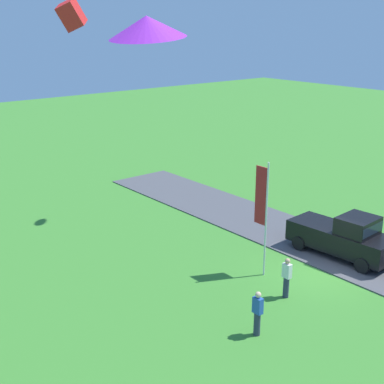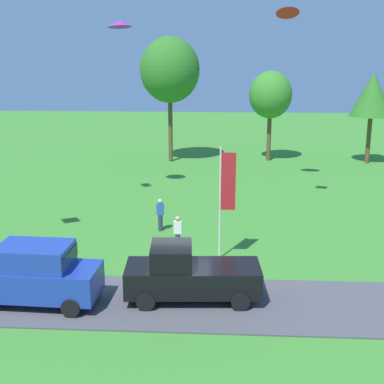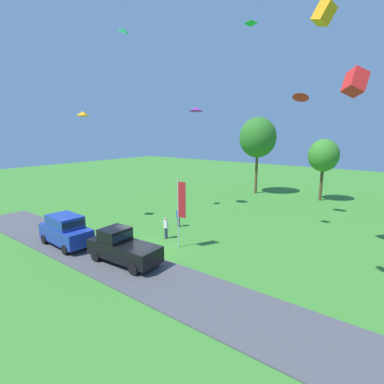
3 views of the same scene
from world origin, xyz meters
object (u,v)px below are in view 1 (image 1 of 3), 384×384
object	(u,v)px
flag_banner	(263,204)
kite_delta_near_flag	(147,27)
car_pickup_mid_row	(345,236)
person_beside_suv	(257,313)
person_on_lawn	(287,277)
kite_box_mid_center	(71,15)

from	to	relation	value
flag_banner	kite_delta_near_flag	size ratio (longest dim) A/B	3.57
car_pickup_mid_row	person_beside_suv	xyz separation A→B (m)	(-1.95, 7.89, -0.23)
person_on_lawn	flag_banner	size ratio (longest dim) A/B	0.33
kite_box_mid_center	flag_banner	bearing A→B (deg)	-160.91
person_on_lawn	kite_delta_near_flag	xyz separation A→B (m)	(-4.18, 9.43, 9.74)
kite_box_mid_center	person_on_lawn	bearing A→B (deg)	-167.74
car_pickup_mid_row	person_on_lawn	world-z (taller)	car_pickup_mid_row
person_on_lawn	person_beside_suv	xyz separation A→B (m)	(-1.16, 2.89, 0.00)
kite_box_mid_center	person_beside_suv	bearing A→B (deg)	178.69
person_on_lawn	kite_box_mid_center	bearing A→B (deg)	12.26
person_beside_suv	kite_delta_near_flag	distance (m)	12.12
person_on_lawn	person_beside_suv	distance (m)	3.11
flag_banner	kite_box_mid_center	bearing A→B (deg)	19.09
car_pickup_mid_row	kite_delta_near_flag	xyz separation A→B (m)	(-4.97, 14.43, 9.51)
car_pickup_mid_row	flag_banner	size ratio (longest dim) A/B	1.00
person_beside_suv	kite_box_mid_center	size ratio (longest dim) A/B	1.39
car_pickup_mid_row	person_beside_suv	bearing A→B (deg)	103.87
person_beside_suv	car_pickup_mid_row	bearing A→B (deg)	-76.13
person_on_lawn	car_pickup_mid_row	bearing A→B (deg)	-81.00
flag_banner	person_beside_suv	bearing A→B (deg)	132.28
person_on_lawn	flag_banner	distance (m)	3.31
car_pickup_mid_row	kite_delta_near_flag	distance (m)	17.98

